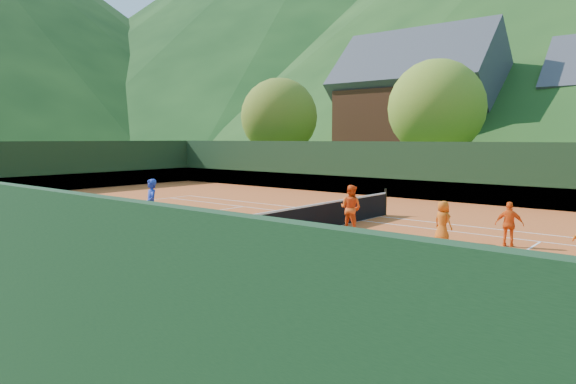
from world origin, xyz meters
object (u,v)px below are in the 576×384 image
Objects in this scene: student_c at (443,221)px; chalet_left at (418,110)px; student_a at (351,208)px; tennis_net at (295,221)px; ball_hopper at (55,206)px; coach at (151,205)px; student_b at (509,224)px.

student_c is 31.59m from chalet_left.
student_a is at bearing 24.72° from student_c.
tennis_net is 32.04m from chalet_left.
student_c is 13.34m from ball_hopper.
coach is 0.15× the size of tennis_net.
ball_hopper is at bearing 48.20° from student_c.
student_b reaches higher than student_c.
student_a reaches higher than student_c.
student_c is at bearing -178.69° from student_a.
student_a is at bearing -4.86° from student_b.
chalet_left reaches higher than tennis_net.
student_c is 4.61m from tennis_net.
student_b is 6.46m from tennis_net.
chalet_left is (-15.85, 27.25, 4.96)m from student_b.
student_c is (-1.78, -0.59, -0.03)m from student_b.
student_b is at bearing -173.59° from student_a.
coach is 1.78× the size of ball_hopper.
chalet_left is (-14.07, 27.84, 4.99)m from student_c.
student_a is at bearing 34.84° from ball_hopper.
student_b is at bearing 26.72° from ball_hopper.
tennis_net reaches higher than ball_hopper.
coach reaches higher than student_a.
chalet_left is at bearing 93.83° from ball_hopper.
tennis_net is at bearing 48.28° from student_c.
tennis_net is at bearing -71.57° from chalet_left.
ball_hopper is (-7.72, -4.08, 0.25)m from tennis_net.
student_a is at bearing 62.24° from coach.
student_c is at bearing 51.80° from coach.
student_a is (5.41, 4.21, -0.09)m from coach.
student_a reaches higher than student_b.
coach is at bearing -153.02° from tennis_net.
tennis_net is 0.87× the size of chalet_left.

